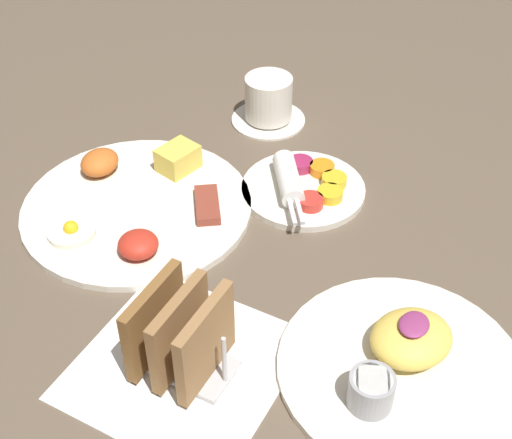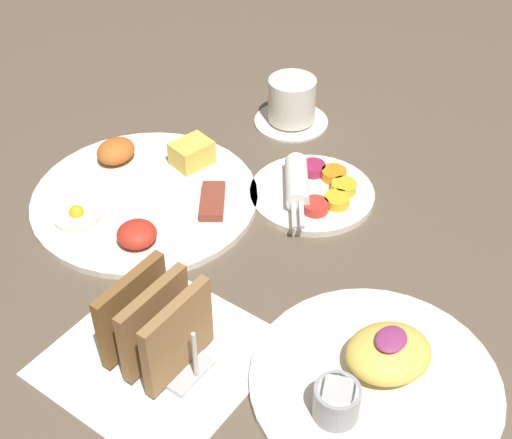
{
  "view_description": "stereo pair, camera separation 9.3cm",
  "coord_description": "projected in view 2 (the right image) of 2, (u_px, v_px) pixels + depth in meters",
  "views": [
    {
      "loc": [
        -0.55,
        -0.29,
        0.63
      ],
      "look_at": [
        0.07,
        0.04,
        0.03
      ],
      "focal_mm": 50.0,
      "sensor_mm": 36.0,
      "label": 1
    },
    {
      "loc": [
        -0.51,
        -0.37,
        0.63
      ],
      "look_at": [
        0.07,
        0.04,
        0.03
      ],
      "focal_mm": 50.0,
      "sensor_mm": 36.0,
      "label": 2
    }
  ],
  "objects": [
    {
      "name": "napkin_flat",
      "position": [
        160.0,
        356.0,
        0.79
      ],
      "size": [
        0.22,
        0.22,
        0.0
      ],
      "color": "white",
      "rests_on": "ground_plane"
    },
    {
      "name": "toast_rack",
      "position": [
        155.0,
        326.0,
        0.76
      ],
      "size": [
        0.1,
        0.12,
        0.1
      ],
      "color": "#B7B7BC",
      "rests_on": "ground_plane"
    },
    {
      "name": "plate_foreground",
      "position": [
        375.0,
        376.0,
        0.76
      ],
      "size": [
        0.27,
        0.27,
        0.06
      ],
      "color": "silver",
      "rests_on": "ground_plane"
    },
    {
      "name": "plate_breakfast",
      "position": [
        145.0,
        194.0,
        1.0
      ],
      "size": [
        0.32,
        0.32,
        0.05
      ],
      "color": "silver",
      "rests_on": "ground_plane"
    },
    {
      "name": "plate_condiments",
      "position": [
        312.0,
        190.0,
        1.01
      ],
      "size": [
        0.19,
        0.18,
        0.04
      ],
      "color": "silver",
      "rests_on": "ground_plane"
    },
    {
      "name": "coffee_cup",
      "position": [
        292.0,
        103.0,
        1.14
      ],
      "size": [
        0.12,
        0.12,
        0.08
      ],
      "color": "silver",
      "rests_on": "ground_plane"
    },
    {
      "name": "ground_plane",
      "position": [
        251.0,
        279.0,
        0.89
      ],
      "size": [
        3.0,
        3.0,
        0.0
      ],
      "primitive_type": "plane",
      "color": "brown"
    }
  ]
}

